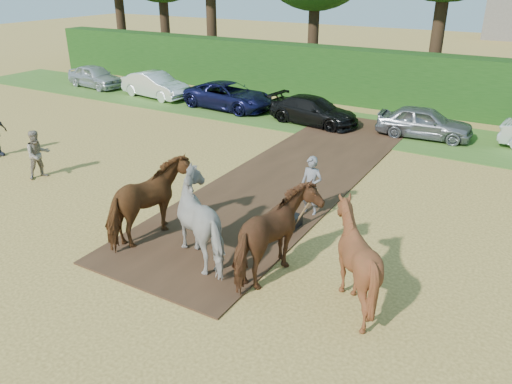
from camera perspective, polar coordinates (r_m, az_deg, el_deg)
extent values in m
plane|color=gold|center=(14.17, -13.57, -6.04)|extent=(120.00, 120.00, 0.00)
cube|color=#472D1C|center=(18.59, 4.69, 2.10)|extent=(4.50, 17.00, 0.05)
cube|color=#38601E|center=(25.26, 8.64, 7.82)|extent=(50.00, 5.00, 0.03)
cube|color=#14380F|center=(29.04, 12.29, 12.68)|extent=(46.00, 1.60, 3.00)
imported|color=#AEA488|center=(19.59, -23.65, 3.95)|extent=(0.92, 1.03, 1.77)
imported|color=brown|center=(13.92, -11.97, -1.22)|extent=(1.39, 2.74, 2.25)
imported|color=#B4ACA2|center=(12.82, -5.38, -3.05)|extent=(2.36, 2.06, 2.25)
imported|color=brown|center=(11.94, 2.36, -5.14)|extent=(1.39, 2.74, 2.25)
imported|color=#622C18|center=(11.32, 11.18, -7.38)|extent=(1.95, 2.16, 2.26)
cube|color=black|center=(14.52, 3.77, -3.75)|extent=(0.44, 0.99, 0.38)
cube|color=brown|center=(13.94, 2.44, -4.09)|extent=(0.21, 1.51, 0.11)
cylinder|color=brown|center=(14.90, 4.19, -1.26)|extent=(0.14, 1.09, 0.79)
cylinder|color=brown|center=(14.70, 5.78, -1.70)|extent=(0.29, 1.08, 0.79)
imported|color=gray|center=(15.22, 6.32, 0.65)|extent=(0.71, 0.50, 1.88)
imported|color=silver|center=(34.46, -17.90, 12.46)|extent=(4.35, 2.21, 1.42)
imported|color=white|center=(30.70, -11.44, 11.89)|extent=(4.67, 2.17, 1.48)
imported|color=#13143D|center=(27.60, -3.11, 10.92)|extent=(5.26, 2.74, 1.42)
imported|color=black|center=(24.84, 6.60, 9.22)|extent=(4.77, 2.42, 1.33)
imported|color=gray|center=(23.78, 18.69, 7.55)|extent=(4.27, 1.99, 1.42)
cylinder|color=#382616|center=(42.60, -15.12, 17.82)|extent=(0.70, 0.70, 5.85)
cylinder|color=#382616|center=(40.30, -10.31, 17.60)|extent=(0.70, 0.70, 5.40)
cylinder|color=#382616|center=(36.41, -5.08, 18.12)|extent=(0.70, 0.70, 6.53)
cylinder|color=#382616|center=(34.34, 6.52, 16.57)|extent=(0.70, 0.70, 5.17)
cylinder|color=#382616|center=(30.93, 19.87, 15.40)|extent=(0.70, 0.70, 6.08)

